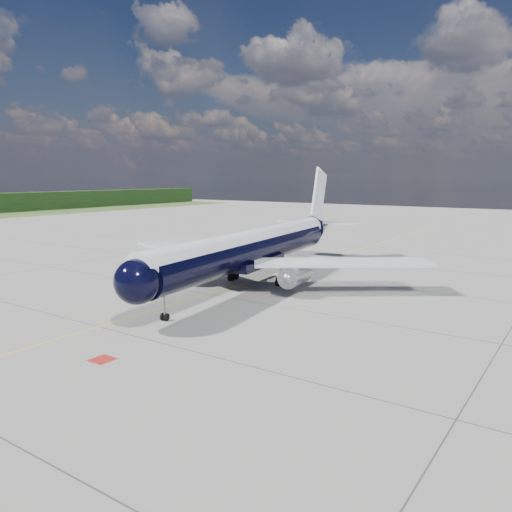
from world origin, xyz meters
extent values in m
plane|color=gray|center=(0.00, 30.00, 0.00)|extent=(320.00, 320.00, 0.00)
cube|color=yellow|center=(0.00, 25.00, 0.00)|extent=(0.16, 160.00, 0.01)
cube|color=maroon|center=(6.80, -10.00, 0.00)|extent=(1.60, 1.60, 0.01)
cylinder|color=black|center=(1.23, 16.55, 4.34)|extent=(9.06, 39.40, 3.92)
sphere|color=black|center=(3.95, -3.92, 4.34)|extent=(4.41, 4.41, 3.92)
cone|color=black|center=(-1.97, 40.60, 4.95)|extent=(4.84, 7.68, 3.92)
cylinder|color=white|center=(1.23, 16.55, 5.32)|extent=(8.48, 41.33, 3.06)
cube|color=black|center=(3.98, -4.12, 4.90)|extent=(2.62, 1.55, 0.57)
cube|color=white|center=(-9.72, 16.65, 3.41)|extent=(20.37, 11.75, 0.33)
cube|color=white|center=(11.77, 19.51, 3.41)|extent=(19.12, 15.73, 0.33)
cube|color=black|center=(1.23, 16.55, 2.89)|extent=(5.66, 10.80, 1.03)
cylinder|color=#ACACB3|center=(-5.15, 13.62, 2.22)|extent=(2.92, 5.01, 2.31)
cylinder|color=#ACACB3|center=(8.15, 15.39, 2.22)|extent=(2.92, 5.01, 2.31)
sphere|color=gray|center=(-4.86, 11.47, 2.22)|extent=(1.28, 1.28, 1.14)
sphere|color=gray|center=(8.44, 13.24, 2.22)|extent=(1.28, 1.28, 1.14)
cube|color=white|center=(-5.18, 13.82, 2.99)|extent=(0.66, 3.30, 1.14)
cube|color=white|center=(8.13, 15.59, 2.99)|extent=(0.66, 3.30, 1.14)
cube|color=white|center=(-1.90, 40.08, 10.22)|extent=(1.19, 6.53, 8.80)
cube|color=white|center=(-1.97, 40.60, 5.78)|extent=(13.74, 5.04, 0.23)
cylinder|color=gray|center=(3.48, -0.34, 1.29)|extent=(0.21, 0.21, 2.17)
cylinder|color=black|center=(3.27, -0.36, 0.36)|extent=(0.28, 0.74, 0.72)
cylinder|color=black|center=(3.68, -0.31, 0.36)|extent=(0.28, 0.74, 0.72)
cylinder|color=gray|center=(-2.25, 17.65, 1.39)|extent=(0.30, 0.30, 1.96)
cylinder|color=gray|center=(4.30, 18.52, 1.39)|extent=(0.30, 0.30, 1.96)
cylinder|color=black|center=(-2.17, 17.09, 0.57)|extent=(0.61, 1.19, 1.14)
cylinder|color=black|center=(-2.32, 18.21, 0.57)|extent=(0.61, 1.19, 1.14)
cylinder|color=black|center=(4.38, 17.96, 0.57)|extent=(0.61, 1.19, 1.14)
cylinder|color=black|center=(4.23, 19.08, 0.57)|extent=(0.61, 1.19, 1.14)
camera|label=1|loc=(35.37, -32.00, 13.03)|focal=35.00mm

